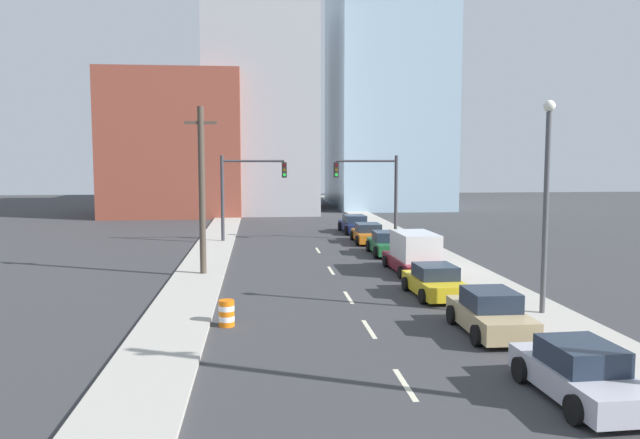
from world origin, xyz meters
name	(u,v)px	position (x,y,z in m)	size (l,w,h in m)	color
sidewalk_left	(222,230)	(-6.87, 45.50, 0.09)	(2.54, 91.01, 0.17)	#ADA89E
sidewalk_right	(385,228)	(6.87, 45.50, 0.09)	(2.54, 91.01, 0.17)	#ADA89E
lane_stripe_at_9m	(405,384)	(0.00, 9.41, 0.00)	(0.16, 2.40, 0.01)	beige
lane_stripe_at_15m	(369,329)	(0.00, 14.83, 0.00)	(0.16, 2.40, 0.01)	beige
lane_stripe_at_20m	(348,297)	(0.00, 19.87, 0.00)	(0.16, 2.40, 0.01)	beige
lane_stripe_at_26m	(331,270)	(0.00, 26.40, 0.00)	(0.16, 2.40, 0.01)	beige
lane_stripe_at_34m	(318,250)	(0.00, 33.82, 0.00)	(0.16, 2.40, 0.01)	beige
building_brick_left	(178,145)	(-12.56, 63.29, 7.42)	(14.00, 16.00, 14.84)	brown
building_office_center	(261,109)	(-3.45, 67.29, 11.76)	(12.00, 20.00, 23.52)	#A8A8AD
building_glass_right	(385,89)	(12.00, 71.29, 14.56)	(13.00, 20.00, 29.12)	#99B7CC
traffic_signal_left	(241,186)	(-5.03, 37.99, 4.05)	(4.67, 0.35, 6.20)	#38383D
traffic_signal_right	(378,185)	(4.75, 37.99, 4.05)	(4.67, 0.35, 6.20)	#38383D
utility_pole_left_mid	(202,190)	(-6.66, 25.34, 4.40)	(1.60, 0.32, 8.56)	#473D33
traffic_barrel	(227,313)	(-5.01, 15.72, 0.47)	(0.56, 0.56, 0.95)	orange
street_lamp	(546,193)	(6.82, 15.85, 4.72)	(0.44, 0.44, 8.12)	#4C4C51
sedan_silver	(580,374)	(4.08, 7.96, 0.67)	(2.18, 4.41, 1.45)	#B2B2BC
sedan_tan	(490,314)	(4.03, 13.88, 0.69)	(2.12, 4.34, 1.52)	tan
sedan_yellow	(435,282)	(3.78, 19.74, 0.64)	(2.25, 4.27, 1.39)	gold
box_truck_maroon	(414,254)	(4.30, 25.39, 1.00)	(2.56, 5.52, 2.13)	maroon
sedan_green	(387,244)	(4.17, 31.64, 0.67)	(2.21, 4.44, 1.45)	#1E6033
sedan_orange	(368,234)	(3.93, 37.21, 0.64)	(2.23, 4.72, 1.38)	orange
sedan_navy	(355,224)	(3.89, 43.25, 0.66)	(2.30, 4.79, 1.42)	#141E47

